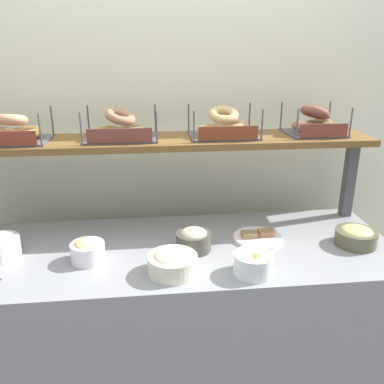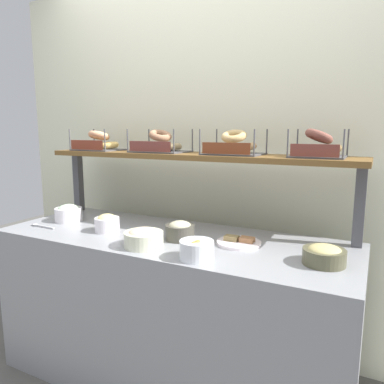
{
  "view_description": "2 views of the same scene",
  "coord_description": "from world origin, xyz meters",
  "px_view_note": "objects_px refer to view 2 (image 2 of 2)",
  "views": [
    {
      "loc": [
        -0.1,
        -1.57,
        1.67
      ],
      "look_at": [
        0.07,
        0.01,
        1.1
      ],
      "focal_mm": 37.54,
      "sensor_mm": 36.0,
      "label": 1
    },
    {
      "loc": [
        0.97,
        -1.65,
        1.42
      ],
      "look_at": [
        0.11,
        0.05,
        1.09
      ],
      "focal_mm": 34.41,
      "sensor_mm": 36.0,
      "label": 2
    }
  ],
  "objects_px": {
    "bowl_scallion_spread": "(69,213)",
    "bagel_basket_plain": "(99,143)",
    "bowl_hummus": "(324,255)",
    "bagel_basket_sesame": "(233,146)",
    "bagel_basket_everything": "(160,145)",
    "serving_spoon_near_plate": "(39,225)",
    "bowl_fruit_salad": "(197,249)",
    "bagel_basket_cinnamon_raisin": "(318,147)",
    "bowl_tuna_salad": "(180,230)",
    "bowl_egg_salad": "(107,223)",
    "bowl_potato_salad": "(144,237)",
    "serving_plate_white": "(239,242)"
  },
  "relations": [
    {
      "from": "bowl_tuna_salad",
      "to": "bagel_basket_plain",
      "type": "xyz_separation_m",
      "value": [
        -0.77,
        0.29,
        0.43
      ]
    },
    {
      "from": "bowl_hummus",
      "to": "bagel_basket_everything",
      "type": "height_order",
      "value": "bagel_basket_everything"
    },
    {
      "from": "bowl_egg_salad",
      "to": "serving_spoon_near_plate",
      "type": "bearing_deg",
      "value": -166.47
    },
    {
      "from": "serving_spoon_near_plate",
      "to": "bowl_hummus",
      "type": "bearing_deg",
      "value": 4.35
    },
    {
      "from": "bowl_hummus",
      "to": "serving_plate_white",
      "type": "bearing_deg",
      "value": 166.88
    },
    {
      "from": "bowl_hummus",
      "to": "serving_spoon_near_plate",
      "type": "bearing_deg",
      "value": -175.65
    },
    {
      "from": "bowl_egg_salad",
      "to": "serving_plate_white",
      "type": "bearing_deg",
      "value": 8.85
    },
    {
      "from": "bowl_tuna_salad",
      "to": "bagel_basket_everything",
      "type": "bearing_deg",
      "value": 135.23
    },
    {
      "from": "bowl_tuna_salad",
      "to": "bagel_basket_cinnamon_raisin",
      "type": "relative_size",
      "value": 0.58
    },
    {
      "from": "bagel_basket_sesame",
      "to": "bagel_basket_cinnamon_raisin",
      "type": "relative_size",
      "value": 1.2
    },
    {
      "from": "bagel_basket_cinnamon_raisin",
      "to": "bowl_tuna_salad",
      "type": "bearing_deg",
      "value": -153.31
    },
    {
      "from": "bowl_egg_salad",
      "to": "bagel_basket_cinnamon_raisin",
      "type": "height_order",
      "value": "bagel_basket_cinnamon_raisin"
    },
    {
      "from": "serving_spoon_near_plate",
      "to": "bowl_potato_salad",
      "type": "bearing_deg",
      "value": -2.19
    },
    {
      "from": "bowl_tuna_salad",
      "to": "bagel_basket_sesame",
      "type": "xyz_separation_m",
      "value": [
        0.17,
        0.3,
        0.43
      ]
    },
    {
      "from": "bowl_tuna_salad",
      "to": "bagel_basket_sesame",
      "type": "relative_size",
      "value": 0.48
    },
    {
      "from": "bowl_scallion_spread",
      "to": "bowl_hummus",
      "type": "bearing_deg",
      "value": -2.34
    },
    {
      "from": "bagel_basket_plain",
      "to": "bagel_basket_cinnamon_raisin",
      "type": "bearing_deg",
      "value": 0.87
    },
    {
      "from": "bowl_hummus",
      "to": "bagel_basket_sesame",
      "type": "height_order",
      "value": "bagel_basket_sesame"
    },
    {
      "from": "bagel_basket_plain",
      "to": "bowl_tuna_salad",
      "type": "bearing_deg",
      "value": -20.54
    },
    {
      "from": "bowl_hummus",
      "to": "bagel_basket_plain",
      "type": "xyz_separation_m",
      "value": [
        -1.49,
        0.32,
        0.43
      ]
    },
    {
      "from": "bowl_hummus",
      "to": "bowl_potato_salad",
      "type": "bearing_deg",
      "value": -169.68
    },
    {
      "from": "bowl_egg_salad",
      "to": "serving_spoon_near_plate",
      "type": "relative_size",
      "value": 0.76
    },
    {
      "from": "bagel_basket_plain",
      "to": "bagel_basket_cinnamon_raisin",
      "type": "distance_m",
      "value": 1.39
    },
    {
      "from": "bowl_hummus",
      "to": "bowl_tuna_salad",
      "type": "relative_size",
      "value": 1.19
    },
    {
      "from": "serving_spoon_near_plate",
      "to": "serving_plate_white",
      "type": "bearing_deg",
      "value": 10.57
    },
    {
      "from": "bowl_hummus",
      "to": "bagel_basket_plain",
      "type": "height_order",
      "value": "bagel_basket_plain"
    },
    {
      "from": "bowl_fruit_salad",
      "to": "bagel_basket_plain",
      "type": "xyz_separation_m",
      "value": [
        -0.98,
        0.51,
        0.43
      ]
    },
    {
      "from": "bowl_fruit_salad",
      "to": "bagel_basket_sesame",
      "type": "relative_size",
      "value": 0.49
    },
    {
      "from": "bowl_fruit_salad",
      "to": "bowl_hummus",
      "type": "xyz_separation_m",
      "value": [
        0.51,
        0.19,
        -0.0
      ]
    },
    {
      "from": "bowl_scallion_spread",
      "to": "bagel_basket_everything",
      "type": "bearing_deg",
      "value": 27.88
    },
    {
      "from": "bowl_scallion_spread",
      "to": "bagel_basket_sesame",
      "type": "height_order",
      "value": "bagel_basket_sesame"
    },
    {
      "from": "bowl_tuna_salad",
      "to": "serving_plate_white",
      "type": "height_order",
      "value": "bowl_tuna_salad"
    },
    {
      "from": "bowl_potato_salad",
      "to": "bagel_basket_plain",
      "type": "xyz_separation_m",
      "value": [
        -0.67,
        0.47,
        0.43
      ]
    },
    {
      "from": "bowl_fruit_salad",
      "to": "serving_spoon_near_plate",
      "type": "relative_size",
      "value": 0.84
    },
    {
      "from": "bowl_egg_salad",
      "to": "bowl_scallion_spread",
      "type": "bearing_deg",
      "value": 167.72
    },
    {
      "from": "bowl_fruit_salad",
      "to": "bowl_hummus",
      "type": "distance_m",
      "value": 0.55
    },
    {
      "from": "bagel_basket_plain",
      "to": "bowl_potato_salad",
      "type": "bearing_deg",
      "value": -35.08
    },
    {
      "from": "bagel_basket_everything",
      "to": "serving_spoon_near_plate",
      "type": "bearing_deg",
      "value": -141.26
    },
    {
      "from": "bowl_potato_salad",
      "to": "bagel_basket_sesame",
      "type": "height_order",
      "value": "bagel_basket_sesame"
    },
    {
      "from": "bowl_potato_salad",
      "to": "bagel_basket_everything",
      "type": "xyz_separation_m",
      "value": [
        -0.2,
        0.48,
        0.43
      ]
    },
    {
      "from": "bagel_basket_everything",
      "to": "bagel_basket_cinnamon_raisin",
      "type": "distance_m",
      "value": 0.92
    },
    {
      "from": "bowl_fruit_salad",
      "to": "bagel_basket_plain",
      "type": "height_order",
      "value": "bagel_basket_plain"
    },
    {
      "from": "bowl_scallion_spread",
      "to": "bagel_basket_plain",
      "type": "bearing_deg",
      "value": 81.87
    },
    {
      "from": "bowl_fruit_salad",
      "to": "bowl_scallion_spread",
      "type": "bearing_deg",
      "value": 166.08
    },
    {
      "from": "bowl_fruit_salad",
      "to": "bowl_tuna_salad",
      "type": "bearing_deg",
      "value": 133.08
    },
    {
      "from": "bagel_basket_everything",
      "to": "bagel_basket_cinnamon_raisin",
      "type": "relative_size",
      "value": 1.25
    },
    {
      "from": "bowl_tuna_salad",
      "to": "bagel_basket_cinnamon_raisin",
      "type": "distance_m",
      "value": 0.82
    },
    {
      "from": "serving_plate_white",
      "to": "bagel_basket_plain",
      "type": "bearing_deg",
      "value": 168.21
    },
    {
      "from": "bowl_potato_salad",
      "to": "bagel_basket_cinnamon_raisin",
      "type": "bearing_deg",
      "value": 34.34
    },
    {
      "from": "bowl_egg_salad",
      "to": "bagel_basket_sesame",
      "type": "relative_size",
      "value": 0.44
    }
  ]
}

